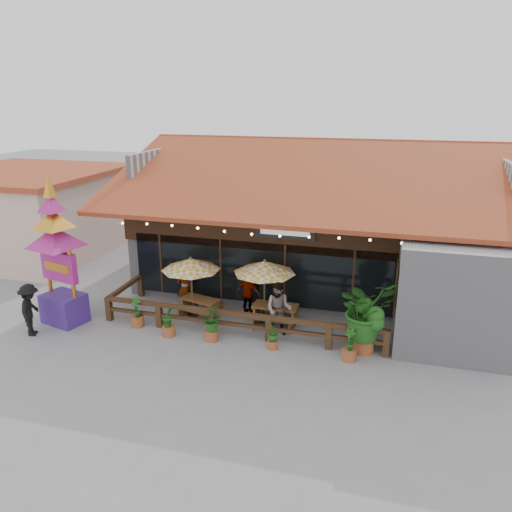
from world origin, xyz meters
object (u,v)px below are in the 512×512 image
(umbrella_left, at_px, (191,264))
(pedestrian, at_px, (30,310))
(thai_sign_tower, at_px, (56,241))
(umbrella_right, at_px, (265,267))
(picnic_table_right, at_px, (275,312))
(tropical_plant, at_px, (366,311))
(picnic_table_left, at_px, (200,304))

(umbrella_left, xyz_separation_m, pedestrian, (-4.68, -2.93, -1.10))
(umbrella_left, xyz_separation_m, thai_sign_tower, (-4.23, -1.77, 1.04))
(umbrella_right, bearing_deg, pedestrian, -156.77)
(umbrella_right, bearing_deg, umbrella_left, -174.88)
(picnic_table_right, height_order, pedestrian, pedestrian)
(picnic_table_right, relative_size, tropical_plant, 0.64)
(umbrella_left, bearing_deg, thai_sign_tower, -157.35)
(picnic_table_left, xyz_separation_m, tropical_plant, (6.05, -1.15, 0.96))
(tropical_plant, relative_size, pedestrian, 1.36)
(picnic_table_left, relative_size, tropical_plant, 0.68)
(umbrella_left, xyz_separation_m, picnic_table_left, (0.29, 0.05, -1.55))
(picnic_table_left, bearing_deg, umbrella_right, 4.49)
(pedestrian, bearing_deg, tropical_plant, -103.79)
(thai_sign_tower, bearing_deg, pedestrian, -111.25)
(picnic_table_left, bearing_deg, pedestrian, -149.08)
(thai_sign_tower, bearing_deg, picnic_table_right, 13.85)
(umbrella_right, distance_m, thai_sign_tower, 7.28)
(umbrella_left, distance_m, picnic_table_left, 1.58)
(umbrella_left, distance_m, picnic_table_right, 3.49)
(umbrella_left, distance_m, pedestrian, 5.63)
(thai_sign_tower, height_order, tropical_plant, thai_sign_tower)
(pedestrian, bearing_deg, umbrella_left, -81.20)
(picnic_table_right, xyz_separation_m, tropical_plant, (3.19, -1.15, 0.91))
(umbrella_right, xyz_separation_m, picnic_table_left, (-2.41, -0.19, -1.61))
(umbrella_right, bearing_deg, thai_sign_tower, -163.85)
(umbrella_right, xyz_separation_m, tropical_plant, (3.64, -1.34, -0.65))
(picnic_table_left, xyz_separation_m, pedestrian, (-4.98, -2.98, 0.46))
(thai_sign_tower, height_order, pedestrian, thai_sign_tower)
(pedestrian, bearing_deg, picnic_table_right, -92.37)
(umbrella_left, bearing_deg, tropical_plant, -9.83)
(umbrella_right, height_order, picnic_table_right, umbrella_right)
(picnic_table_right, height_order, tropical_plant, tropical_plant)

